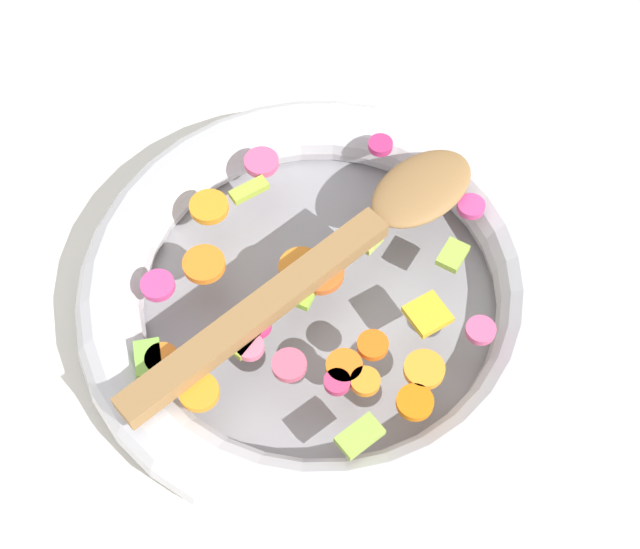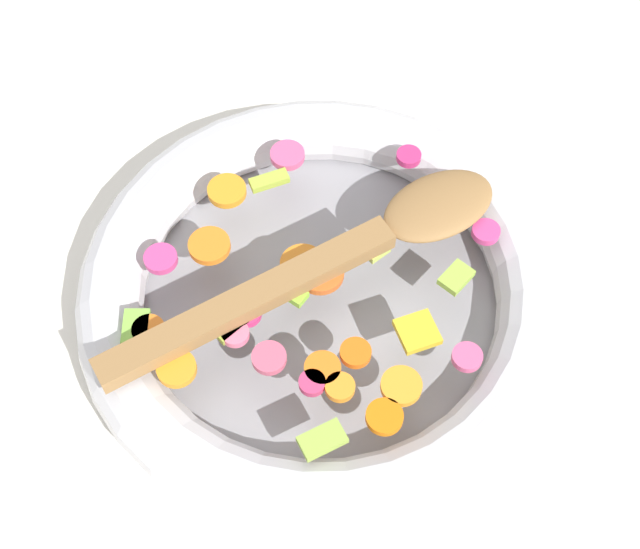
% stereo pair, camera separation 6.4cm
% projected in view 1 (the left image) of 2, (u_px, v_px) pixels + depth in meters
% --- Properties ---
extents(ground_plane, '(4.00, 4.00, 0.00)m').
position_uv_depth(ground_plane, '(320.00, 308.00, 0.69)').
color(ground_plane, silver).
extents(skillet, '(0.36, 0.36, 0.05)m').
position_uv_depth(skillet, '(320.00, 294.00, 0.67)').
color(skillet, gray).
rests_on(skillet, ground_plane).
extents(chopped_vegetables, '(0.26, 0.27, 0.01)m').
position_uv_depth(chopped_vegetables, '(303.00, 302.00, 0.63)').
color(chopped_vegetables, '#D85E24').
rests_on(chopped_vegetables, skillet).
extents(wooden_spoon, '(0.20, 0.29, 0.01)m').
position_uv_depth(wooden_spoon, '(343.00, 247.00, 0.64)').
color(wooden_spoon, olive).
rests_on(wooden_spoon, chopped_vegetables).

